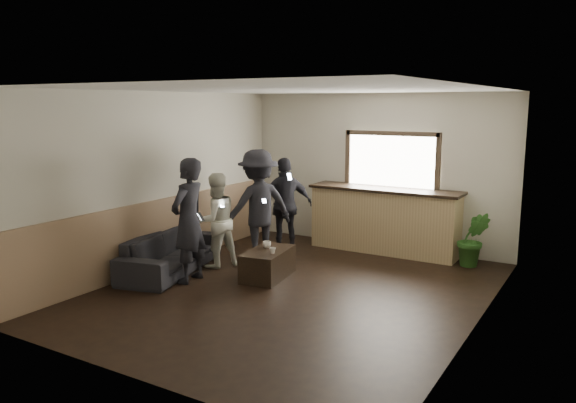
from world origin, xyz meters
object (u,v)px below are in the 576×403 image
Objects in this scene: cup_a at (267,244)px; person_d at (285,205)px; potted_plant at (473,239)px; coffee_table at (268,264)px; person_a at (189,220)px; bar_counter at (385,216)px; cup_b at (273,251)px; person_b at (216,220)px; person_c at (258,206)px; sofa at (171,252)px.

person_d reaches higher than cup_a.
coffee_table is at bearing -139.04° from potted_plant.
person_a is 1.09× the size of person_d.
bar_counter reaches higher than coffee_table.
coffee_table is 0.57× the size of person_d.
cup_b is 1.74m from person_d.
person_d reaches higher than potted_plant.
bar_counter is 3.03m from person_b.
person_d is at bearing 110.92° from coffee_table.
person_b is at bearing -149.24° from potted_plant.
cup_a is 1.37× the size of cup_b.
person_d is (-3.08, -0.77, 0.39)m from potted_plant.
sofa is at bearing -5.76° from person_c.
person_a is (-0.90, -0.73, 0.71)m from coffee_table.
person_b reaches higher than coffee_table.
person_c is 0.75m from person_d.
bar_counter is 3.62m from person_a.
person_a reaches higher than person_b.
bar_counter is 2.32m from person_c.
cup_b is at bearing 114.82° from person_a.
person_a is at bearing 34.43° from person_b.
cup_a is 0.14× the size of potted_plant.
potted_plant is at bearing 125.29° from person_a.
bar_counter is at bearing 65.07° from cup_a.
person_d reaches higher than sofa.
bar_counter is at bearing 163.95° from person_b.
sofa is 1.58m from coffee_table.
cup_b is 0.06× the size of person_b.
sofa is 22.42× the size of cup_b.
person_a is (0.60, -0.23, 0.62)m from sofa.
cup_b is at bearing -42.57° from cup_a.
cup_b is at bearing 74.94° from person_c.
person_b is at bearing 176.02° from coffee_table.
person_d is (-1.50, -0.93, 0.20)m from bar_counter.
sofa is 1.60m from person_c.
potted_plant is (4.03, 2.70, 0.15)m from sofa.
person_b is at bearing -175.70° from person_a.
cup_b is 1.22m from person_c.
person_a is 2.19m from person_d.
potted_plant is at bearing 144.14° from person_d.
person_a is 1.45m from person_c.
person_c is at bearing 163.89° from person_a.
bar_counter reaches higher than person_a.
sofa reaches higher than cup_b.
coffee_table is at bearing 144.14° from cup_b.
bar_counter is at bearing 174.08° from potted_plant.
person_a is (-1.07, -0.62, 0.45)m from cup_b.
coffee_table is 1.18m from person_b.
cup_b is 0.05× the size of person_a.
person_a reaches higher than coffee_table.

